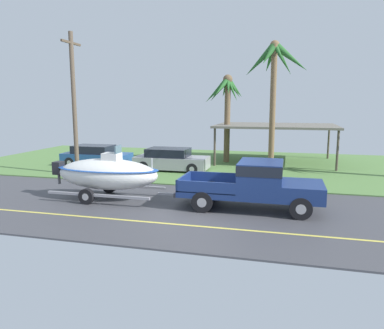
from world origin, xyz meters
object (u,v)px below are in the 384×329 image
Objects in this scene: carport_awning at (276,126)px; utility_pole at (74,103)px; pickup_truck_towing at (259,183)px; parked_sedan_near at (96,156)px; parked_sedan_far at (171,160)px; palm_tree_mid at (226,97)px; palm_tree_near_left at (274,73)px; boat_on_trailer at (107,174)px.

utility_pole is at bearing -145.13° from carport_awning.
utility_pole is (-10.57, 4.40, 3.05)m from pickup_truck_towing.
carport_awning reaches higher than parked_sedan_near.
parked_sedan_far is at bearing -141.24° from carport_awning.
palm_tree_mid is at bearing 25.97° from parked_sedan_near.
palm_tree_near_left is at bearing 7.23° from utility_pole.
boat_on_trailer is 0.72× the size of utility_pole.
carport_awning is at bearing 38.76° from parked_sedan_far.
parked_sedan_far is 7.90m from carport_awning.
utility_pole reaches higher than palm_tree_mid.
parked_sedan_near is 0.99× the size of parked_sedan_far.
palm_tree_near_left is at bearing 41.18° from boat_on_trailer.
palm_tree_near_left is at bearing -12.27° from parked_sedan_far.
palm_tree_mid is at bearing 121.62° from palm_tree_near_left.
palm_tree_mid is 0.76× the size of utility_pole.
palm_tree_near_left is at bearing -89.83° from carport_awning.
carport_awning is at bearing 90.17° from palm_tree_near_left.
carport_awning reaches higher than pickup_truck_towing.
palm_tree_mid is at bearing 105.76° from pickup_truck_towing.
carport_awning is (6.57, 11.88, 1.42)m from boat_on_trailer.
utility_pole reaches higher than boat_on_trailer.
utility_pole reaches higher than parked_sedan_near.
palm_tree_mid is 10.07m from utility_pole.
parked_sedan_near is 0.61× the size of palm_tree_near_left.
palm_tree_mid reaches higher than carport_awning.
parked_sedan_near is 12.34m from palm_tree_near_left.
pickup_truck_towing is 0.78× the size of palm_tree_near_left.
palm_tree_mid reaches higher than parked_sedan_near.
palm_tree_near_left reaches higher than carport_awning.
parked_sedan_near is 0.55× the size of carport_awning.
boat_on_trailer is 1.30× the size of parked_sedan_far.
utility_pole is (-10.74, -7.48, 1.58)m from carport_awning.
parked_sedan_far is 0.56× the size of utility_pole.
utility_pole is at bearing -172.77° from palm_tree_near_left.
carport_awning is 3.94m from palm_tree_mid.
boat_on_trailer is 0.72× the size of carport_awning.
carport_awning is at bearing 61.05° from boat_on_trailer.
parked_sedan_near and parked_sedan_far have the same top height.
palm_tree_near_left is (0.19, 5.77, 4.55)m from pickup_truck_towing.
parked_sedan_near is 0.73× the size of palm_tree_mid.
utility_pole is (-10.75, -1.36, -1.49)m from palm_tree_near_left.
parked_sedan_near is (-4.62, 7.38, -0.43)m from boat_on_trailer.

